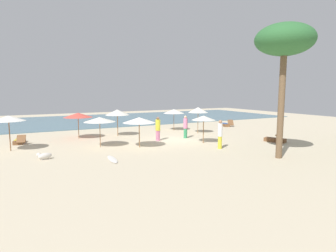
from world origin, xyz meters
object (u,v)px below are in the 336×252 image
at_px(lounger_0, 225,125).
at_px(person_1, 158,129).
at_px(person_2, 220,134).
at_px(surfboard, 112,159).
at_px(umbrella_2, 8,118).
at_px(umbrella_4, 204,118).
at_px(umbrella_3, 100,120).
at_px(person_0, 185,127).
at_px(palm_1, 284,42).
at_px(umbrella_0, 117,112).
at_px(lounger_1, 20,141).
at_px(lounger_2, 275,140).
at_px(umbrella_5, 139,120).
at_px(umbrella_1, 78,115).
at_px(dog, 44,156).
at_px(umbrella_6, 198,110).
at_px(umbrella_7, 174,111).

distance_m(lounger_0, person_1, 11.09).
bearing_deg(person_2, surfboard, 176.95).
bearing_deg(umbrella_2, umbrella_4, -15.70).
height_order(umbrella_3, person_2, umbrella_3).
relative_size(person_0, person_1, 1.00).
bearing_deg(person_2, palm_1, -68.86).
relative_size(umbrella_0, umbrella_4, 1.11).
relative_size(lounger_1, lounger_2, 0.99).
xyz_separation_m(umbrella_5, lounger_0, (12.32, 6.16, -1.66)).
relative_size(umbrella_1, person_0, 1.23).
height_order(umbrella_1, dog, umbrella_1).
distance_m(umbrella_0, umbrella_5, 5.31).
distance_m(person_1, person_2, 5.12).
xyz_separation_m(umbrella_0, lounger_0, (12.16, 0.85, -1.81)).
bearing_deg(umbrella_1, person_1, -36.08).
distance_m(lounger_0, lounger_2, 9.41).
height_order(lounger_0, person_1, person_1).
bearing_deg(surfboard, person_0, 30.03).
xyz_separation_m(lounger_1, person_1, (9.35, -3.58, 0.74)).
relative_size(umbrella_6, umbrella_7, 1.14).
xyz_separation_m(umbrella_3, lounger_1, (-4.85, 4.01, -1.69)).
bearing_deg(person_1, umbrella_0, 119.37).
height_order(umbrella_5, umbrella_6, umbrella_6).
distance_m(umbrella_4, dog, 10.71).
bearing_deg(umbrella_6, dog, -162.40).
distance_m(umbrella_5, umbrella_6, 7.73).
height_order(umbrella_0, umbrella_6, umbrella_6).
bearing_deg(palm_1, umbrella_5, 132.50).
bearing_deg(umbrella_2, lounger_2, -17.90).
height_order(umbrella_1, umbrella_6, umbrella_6).
height_order(umbrella_7, palm_1, palm_1).
relative_size(lounger_2, person_0, 0.99).
distance_m(person_0, person_1, 2.44).
distance_m(person_2, palm_1, 6.61).
xyz_separation_m(lounger_0, person_0, (-7.69, -4.46, 0.74)).
bearing_deg(palm_1, umbrella_3, 136.77).
xyz_separation_m(umbrella_0, person_1, (2.03, -3.61, -1.07)).
bearing_deg(dog, lounger_0, 20.59).
distance_m(umbrella_0, umbrella_2, 8.23).
bearing_deg(umbrella_2, lounger_0, 9.77).
bearing_deg(umbrella_0, umbrella_6, -15.86).
relative_size(umbrella_6, lounger_2, 1.30).
xyz_separation_m(umbrella_4, dog, (-10.58, 0.05, -1.63)).
bearing_deg(umbrella_1, umbrella_2, -149.40).
bearing_deg(umbrella_0, person_0, -38.99).
xyz_separation_m(umbrella_6, umbrella_7, (-1.01, 2.61, -0.25)).
relative_size(lounger_1, surfboard, 0.94).
bearing_deg(umbrella_4, umbrella_3, 163.82).
bearing_deg(person_0, person_1, 179.75).
relative_size(umbrella_1, lounger_1, 1.26).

